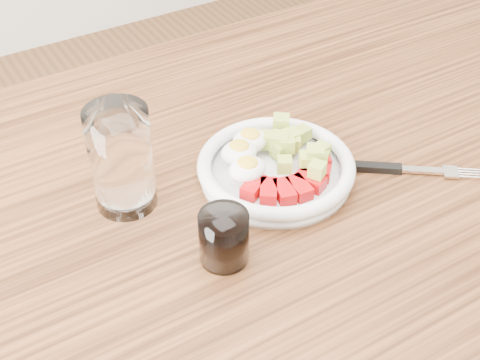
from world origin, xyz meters
name	(u,v)px	position (x,y,z in m)	size (l,w,h in m)	color
dining_table	(249,251)	(0.00, 0.00, 0.67)	(1.50, 0.90, 0.77)	brown
bowl	(275,166)	(0.05, 0.02, 0.79)	(0.22, 0.22, 0.05)	white
fork	(385,168)	(0.19, -0.05, 0.78)	(0.19, 0.15, 0.01)	black
water_glass	(121,159)	(-0.14, 0.08, 0.84)	(0.08, 0.08, 0.15)	white
coffee_glass	(224,238)	(-0.08, -0.08, 0.80)	(0.06, 0.06, 0.07)	white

